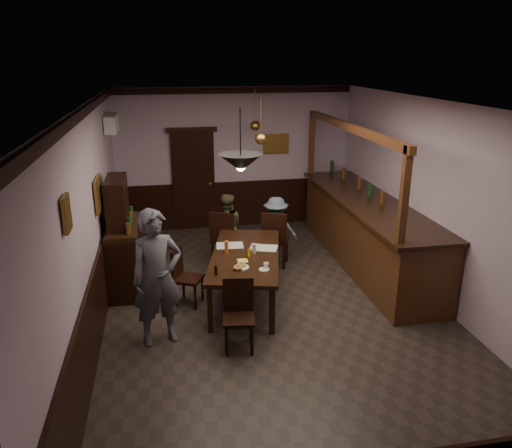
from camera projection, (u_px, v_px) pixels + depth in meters
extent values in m
cube|color=#2D2621|center=(275.00, 310.00, 7.45)|extent=(5.00, 8.00, 0.01)
cube|color=white|center=(277.00, 104.00, 6.49)|extent=(5.00, 8.00, 0.01)
cube|color=#C5ABC6|center=(235.00, 159.00, 10.69)|extent=(5.00, 0.01, 3.00)
cube|color=#C5ABC6|center=(412.00, 397.00, 3.25)|extent=(5.00, 0.01, 3.00)
cube|color=#C5ABC6|center=(90.00, 225.00, 6.53)|extent=(0.01, 8.00, 3.00)
cube|color=#C5ABC6|center=(440.00, 205.00, 7.41)|extent=(0.01, 8.00, 3.00)
cube|color=black|center=(246.00, 256.00, 7.57)|extent=(1.47, 2.37, 0.06)
cube|color=black|center=(210.00, 310.00, 6.74)|extent=(0.07, 0.07, 0.69)
cube|color=black|center=(272.00, 311.00, 6.71)|extent=(0.07, 0.07, 0.69)
cube|color=black|center=(225.00, 253.00, 8.67)|extent=(0.07, 0.07, 0.69)
cube|color=black|center=(274.00, 254.00, 8.64)|extent=(0.07, 0.07, 0.69)
cube|color=black|center=(225.00, 239.00, 8.94)|extent=(0.59, 0.59, 0.05)
cube|color=black|center=(222.00, 227.00, 8.66)|extent=(0.43, 0.22, 0.53)
cube|color=black|center=(238.00, 249.00, 9.15)|extent=(0.04, 0.04, 0.46)
cube|color=black|center=(219.00, 248.00, 9.23)|extent=(0.04, 0.04, 0.46)
cube|color=black|center=(232.00, 257.00, 8.81)|extent=(0.04, 0.04, 0.46)
cube|color=black|center=(213.00, 255.00, 8.90)|extent=(0.04, 0.04, 0.46)
cube|color=black|center=(276.00, 240.00, 8.90)|extent=(0.58, 0.58, 0.05)
cube|color=black|center=(274.00, 228.00, 8.62)|extent=(0.43, 0.20, 0.53)
cube|color=black|center=(287.00, 250.00, 9.12)|extent=(0.04, 0.04, 0.46)
cube|color=black|center=(267.00, 249.00, 9.18)|extent=(0.04, 0.04, 0.46)
cube|color=black|center=(284.00, 257.00, 8.79)|extent=(0.04, 0.04, 0.46)
cube|color=black|center=(264.00, 256.00, 8.85)|extent=(0.04, 0.04, 0.46)
cube|color=black|center=(239.00, 319.00, 6.34)|extent=(0.45, 0.45, 0.05)
cube|color=black|center=(238.00, 295.00, 6.43)|extent=(0.40, 0.09, 0.47)
cube|color=black|center=(226.00, 342.00, 6.25)|extent=(0.04, 0.04, 0.41)
cube|color=black|center=(252.00, 341.00, 6.26)|extent=(0.04, 0.04, 0.41)
cube|color=black|center=(226.00, 328.00, 6.55)|extent=(0.04, 0.04, 0.41)
cube|color=black|center=(251.00, 328.00, 6.57)|extent=(0.04, 0.04, 0.41)
cube|color=black|center=(189.00, 279.00, 7.51)|extent=(0.51, 0.51, 0.05)
cube|color=black|center=(177.00, 263.00, 7.47)|extent=(0.19, 0.36, 0.46)
cube|color=black|center=(195.00, 297.00, 7.40)|extent=(0.04, 0.04, 0.39)
cube|color=black|center=(202.00, 288.00, 7.69)|extent=(0.04, 0.04, 0.39)
cube|color=black|center=(176.00, 295.00, 7.48)|extent=(0.04, 0.04, 0.39)
cube|color=black|center=(184.00, 286.00, 7.76)|extent=(0.04, 0.04, 0.39)
imported|color=#50525C|center=(157.00, 278.00, 6.37)|extent=(0.76, 0.60, 1.82)
imported|color=brown|center=(226.00, 227.00, 9.08)|extent=(0.66, 0.54, 1.26)
imported|color=slate|center=(276.00, 229.00, 9.05)|extent=(0.82, 0.52, 1.21)
cube|color=silver|center=(230.00, 245.00, 7.88)|extent=(0.45, 0.34, 0.01)
cube|color=silver|center=(264.00, 248.00, 7.79)|extent=(0.50, 0.42, 0.01)
cube|color=#F7E75B|center=(243.00, 261.00, 7.31)|extent=(0.18, 0.18, 0.00)
cylinder|color=white|center=(264.00, 269.00, 7.00)|extent=(0.15, 0.15, 0.01)
imported|color=white|center=(266.00, 265.00, 7.03)|extent=(0.10, 0.10, 0.07)
cylinder|color=white|center=(241.00, 267.00, 7.06)|extent=(0.22, 0.22, 0.01)
torus|color=#C68C47|center=(238.00, 268.00, 6.98)|extent=(0.13, 0.13, 0.04)
torus|color=#C68C47|center=(241.00, 265.00, 7.09)|extent=(0.13, 0.13, 0.04)
cylinder|color=gold|center=(250.00, 253.00, 7.43)|extent=(0.07, 0.07, 0.12)
cylinder|color=#BF721E|center=(227.00, 247.00, 7.54)|extent=(0.06, 0.06, 0.20)
cylinder|color=silver|center=(254.00, 248.00, 7.57)|extent=(0.06, 0.06, 0.15)
cylinder|color=black|center=(216.00, 270.00, 6.82)|extent=(0.04, 0.04, 0.14)
cube|color=black|center=(126.00, 258.00, 8.05)|extent=(0.49, 1.38, 0.99)
cube|color=black|center=(123.00, 227.00, 7.88)|extent=(0.47, 1.33, 0.08)
cube|color=black|center=(117.00, 203.00, 7.74)|extent=(0.30, 0.89, 0.79)
cube|color=#432011|center=(367.00, 234.00, 8.93)|extent=(0.95, 4.41, 1.16)
cube|color=black|center=(368.00, 201.00, 8.73)|extent=(1.05, 4.52, 0.06)
cube|color=#432011|center=(351.00, 128.00, 8.25)|extent=(0.10, 4.31, 0.12)
cube|color=#432011|center=(406.00, 198.00, 6.49)|extent=(0.10, 0.10, 1.37)
cube|color=#432011|center=(313.00, 144.00, 10.40)|extent=(0.10, 0.10, 1.37)
cube|color=black|center=(194.00, 181.00, 10.63)|extent=(0.90, 0.06, 2.10)
cube|color=white|center=(112.00, 123.00, 8.95)|extent=(0.20, 0.85, 0.30)
cube|color=olive|center=(67.00, 214.00, 4.84)|extent=(0.04, 0.28, 0.36)
cube|color=olive|center=(98.00, 194.00, 7.22)|extent=(0.04, 0.62, 0.48)
cube|color=olive|center=(276.00, 144.00, 10.72)|extent=(0.55, 0.04, 0.42)
cylinder|color=black|center=(240.00, 136.00, 6.19)|extent=(0.02, 0.02, 0.68)
cone|color=black|center=(241.00, 163.00, 6.30)|extent=(0.56, 0.56, 0.22)
sphere|color=#FFD88C|center=(241.00, 167.00, 6.31)|extent=(0.12, 0.12, 0.12)
cylinder|color=#BF8C3F|center=(261.00, 117.00, 8.13)|extent=(0.02, 0.02, 0.70)
cone|color=#BF8C3F|center=(261.00, 139.00, 8.24)|extent=(0.20, 0.20, 0.22)
sphere|color=#FFD88C|center=(261.00, 142.00, 8.26)|extent=(0.12, 0.12, 0.12)
cylinder|color=#BF8C3F|center=(255.00, 107.00, 9.63)|extent=(0.02, 0.02, 0.70)
cone|color=#BF8C3F|center=(255.00, 126.00, 9.75)|extent=(0.20, 0.20, 0.22)
sphere|color=#FFD88C|center=(255.00, 128.00, 9.76)|extent=(0.12, 0.12, 0.12)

